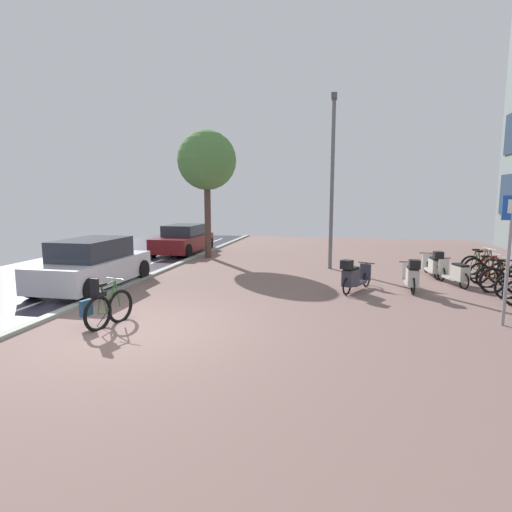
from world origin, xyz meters
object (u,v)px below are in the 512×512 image
bicycle_foreground (106,307)px  scooter_extra (434,265)px  bicycle_rack_07 (489,272)px  parked_car_far (183,240)px  scooter_near (411,276)px  bicycle_rack_06 (498,277)px  bicycle_rack_09 (480,265)px  lamp_post (332,175)px  scooter_far (354,276)px  scooter_mid (456,273)px  bicycle_rack_08 (483,268)px  parking_sign (509,247)px  street_tree (207,161)px  parked_car_near (92,265)px  bicycle_rack_05 (505,280)px

bicycle_foreground → scooter_extra: bicycle_foreground is taller
bicycle_rack_07 → parked_car_far: (-11.96, 4.54, 0.30)m
scooter_near → scooter_extra: 2.59m
bicycle_rack_06 → bicycle_rack_09: bicycle_rack_09 is taller
bicycle_rack_06 → bicycle_rack_07: 0.70m
parked_car_far → lamp_post: lamp_post is taller
scooter_extra → parked_car_far: size_ratio=0.45×
bicycle_rack_09 → scooter_far: 5.56m
scooter_mid → parked_car_far: parked_car_far is taller
bicycle_rack_08 → parked_car_far: size_ratio=0.34×
parking_sign → street_tree: (-9.17, 7.99, 2.50)m
parked_car_near → lamp_post: size_ratio=0.64×
bicycle_rack_08 → bicycle_rack_07: bearing=-93.3°
bicycle_rack_07 → scooter_near: size_ratio=0.77×
scooter_near → parked_car_far: bearing=146.1°
bicycle_rack_07 → scooter_near: scooter_near is taller
bicycle_rack_06 → bicycle_rack_07: size_ratio=1.02×
parking_sign → street_tree: street_tree is taller
bicycle_rack_08 → parking_sign: size_ratio=0.51×
scooter_far → bicycle_rack_06: bearing=18.4°
bicycle_rack_06 → parking_sign: size_ratio=0.49×
bicycle_rack_05 → bicycle_rack_09: bicycle_rack_05 is taller
bicycle_rack_06 → scooter_extra: scooter_extra is taller
scooter_far → bicycle_foreground: bearing=-139.8°
bicycle_rack_07 → bicycle_rack_09: size_ratio=0.97×
bicycle_rack_06 → scooter_mid: bicycle_rack_06 is taller
bicycle_rack_08 → street_tree: (-10.35, 2.63, 3.81)m
bicycle_foreground → bicycle_rack_05: bicycle_foreground is taller
scooter_near → scooter_extra: scooter_near is taller
parked_car_near → bicycle_rack_08: bearing=18.1°
bicycle_foreground → bicycle_rack_09: bearing=39.6°
bicycle_foreground → scooter_mid: size_ratio=0.79×
bicycle_rack_08 → scooter_near: bicycle_rack_08 is taller
parking_sign → scooter_mid: bearing=89.8°
bicycle_rack_05 → bicycle_rack_09: bearing=87.0°
bicycle_rack_07 → scooter_mid: bearing=-150.2°
parked_car_far → scooter_far: bearing=-40.5°
bicycle_rack_05 → parked_car_near: parked_car_near is taller
parking_sign → lamp_post: (-3.82, 6.28, 1.80)m
street_tree → scooter_near: bearing=-33.3°
bicycle_rack_08 → scooter_mid: 1.78m
scooter_far → parked_car_far: parked_car_far is taller
bicycle_rack_07 → bicycle_rack_08: bicycle_rack_08 is taller
bicycle_rack_08 → scooter_mid: bearing=-131.0°
bicycle_rack_07 → parking_sign: size_ratio=0.48×
scooter_far → scooter_extra: (2.66, 2.71, -0.01)m
scooter_mid → lamp_post: bearing=149.5°
bicycle_rack_07 → bicycle_foreground: bearing=-145.4°
scooter_near → scooter_far: bearing=-168.3°
bicycle_foreground → scooter_extra: bearing=42.1°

